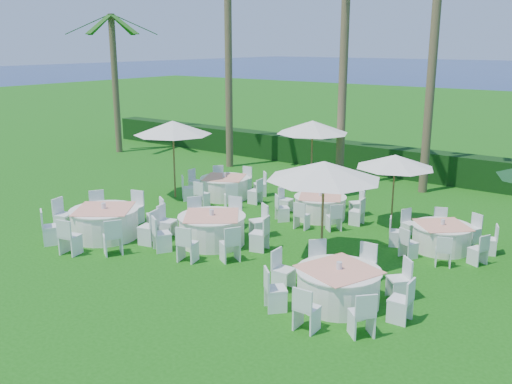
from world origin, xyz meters
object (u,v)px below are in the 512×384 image
(banquet_table_e, at_px, (320,206))
(umbrella_a, at_px, (173,128))
(umbrella_d, at_px, (395,161))
(banquet_table_b, at_px, (212,229))
(banquet_table_d, at_px, (225,187))
(banquet_table_a, at_px, (105,222))
(banquet_table_c, at_px, (338,286))
(banquet_table_f, at_px, (442,237))
(umbrella_c, at_px, (312,127))
(umbrella_b, at_px, (324,170))

(banquet_table_e, relative_size, umbrella_a, 1.05)
(umbrella_a, xyz_separation_m, umbrella_d, (7.76, 1.43, -0.50))
(banquet_table_b, xyz_separation_m, banquet_table_d, (-2.80, 3.95, -0.03))
(banquet_table_a, relative_size, banquet_table_d, 1.12)
(banquet_table_c, bearing_deg, umbrella_d, 102.32)
(banquet_table_d, bearing_deg, umbrella_d, 4.05)
(banquet_table_a, height_order, banquet_table_c, banquet_table_a)
(banquet_table_f, height_order, umbrella_a, umbrella_a)
(umbrella_c, bearing_deg, umbrella_b, -56.81)
(banquet_table_a, xyz_separation_m, banquet_table_b, (2.85, 1.43, -0.02))
(banquet_table_b, height_order, banquet_table_f, banquet_table_b)
(banquet_table_a, relative_size, umbrella_d, 1.45)
(banquet_table_e, bearing_deg, banquet_table_d, 178.97)
(banquet_table_b, relative_size, banquet_table_f, 1.21)
(banquet_table_e, distance_m, umbrella_b, 4.32)
(banquet_table_b, relative_size, banquet_table_e, 1.13)
(banquet_table_d, bearing_deg, umbrella_a, -146.90)
(banquet_table_b, distance_m, umbrella_d, 5.81)
(banquet_table_f, xyz_separation_m, umbrella_a, (-9.67, -0.38, 2.18))
(banquet_table_b, bearing_deg, banquet_table_e, 72.41)
(umbrella_a, bearing_deg, banquet_table_e, 9.40)
(banquet_table_a, height_order, umbrella_a, umbrella_a)
(banquet_table_e, xyz_separation_m, banquet_table_f, (4.12, -0.54, -0.02))
(banquet_table_a, bearing_deg, banquet_table_d, 89.39)
(banquet_table_d, height_order, umbrella_d, umbrella_d)
(banquet_table_b, height_order, umbrella_a, umbrella_a)
(banquet_table_c, bearing_deg, umbrella_a, 154.70)
(banquet_table_a, relative_size, banquet_table_b, 1.04)
(banquet_table_c, bearing_deg, banquet_table_e, 123.78)
(banquet_table_c, height_order, umbrella_a, umbrella_a)
(banquet_table_b, xyz_separation_m, umbrella_c, (-0.73, 6.57, 2.02))
(umbrella_d, bearing_deg, banquet_table_f, -28.95)
(umbrella_b, relative_size, umbrella_c, 1.08)
(banquet_table_d, xyz_separation_m, banquet_table_e, (4.03, -0.07, -0.02))
(banquet_table_e, distance_m, umbrella_c, 3.92)
(banquet_table_e, bearing_deg, banquet_table_a, -127.59)
(banquet_table_b, bearing_deg, umbrella_c, 96.31)
(banquet_table_a, xyz_separation_m, banquet_table_e, (4.08, 5.31, -0.07))
(banquet_table_a, height_order, banquet_table_d, banquet_table_a)
(banquet_table_c, relative_size, umbrella_d, 1.36)
(banquet_table_b, distance_m, banquet_table_e, 4.07)
(banquet_table_a, distance_m, umbrella_d, 8.73)
(banquet_table_a, height_order, umbrella_b, umbrella_b)
(banquet_table_a, distance_m, banquet_table_d, 5.38)
(banquet_table_f, relative_size, umbrella_b, 0.94)
(banquet_table_d, distance_m, umbrella_b, 7.14)
(banquet_table_f, bearing_deg, banquet_table_b, -148.01)
(umbrella_a, distance_m, umbrella_d, 7.91)
(banquet_table_a, distance_m, umbrella_a, 5.08)
(umbrella_a, bearing_deg, umbrella_c, 45.14)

